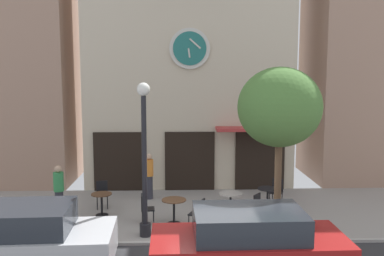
{
  "coord_description": "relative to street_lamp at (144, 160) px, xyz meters",
  "views": [
    {
      "loc": [
        -0.93,
        -10.76,
        4.49
      ],
      "look_at": [
        -0.48,
        2.72,
        2.79
      ],
      "focal_mm": 39.47,
      "sensor_mm": 36.0,
      "label": 1
    }
  ],
  "objects": [
    {
      "name": "cafe_chair_facing_street",
      "position": [
        1.53,
        0.47,
        -1.65
      ],
      "size": [
        0.53,
        0.53,
        0.9
      ],
      "color": "black",
      "rests_on": "ground_plane"
    },
    {
      "name": "pedestrian_orange",
      "position": [
        -0.13,
        3.6,
        -1.32
      ],
      "size": [
        0.43,
        0.43,
        1.67
      ],
      "color": "#2D2D38",
      "rests_on": "ground_plane"
    },
    {
      "name": "pedestrian_green",
      "position": [
        -2.84,
        1.68,
        -1.32
      ],
      "size": [
        0.38,
        0.38,
        1.67
      ],
      "color": "#2D2D38",
      "rests_on": "ground_plane"
    },
    {
      "name": "parked_car_silver",
      "position": [
        -2.72,
        -2.1,
        -1.42
      ],
      "size": [
        4.37,
        2.16,
        1.55
      ],
      "color": "#B7BABF",
      "rests_on": "ground_plane"
    },
    {
      "name": "cafe_table_center_left",
      "position": [
        -1.53,
        1.77,
        -1.68
      ],
      "size": [
        0.66,
        0.66,
        0.73
      ],
      "color": "black",
      "rests_on": "ground_plane"
    },
    {
      "name": "cafe_chair_right_end",
      "position": [
        3.25,
        1.03,
        -1.65
      ],
      "size": [
        0.56,
        0.56,
        0.9
      ],
      "color": "black",
      "rests_on": "ground_plane"
    },
    {
      "name": "cafe_chair_near_tree",
      "position": [
        4.35,
        2.75,
        -1.65
      ],
      "size": [
        0.55,
        0.55,
        0.9
      ],
      "color": "black",
      "rests_on": "ground_plane"
    },
    {
      "name": "cafe_chair_mid_row",
      "position": [
        -0.08,
        1.0,
        -1.65
      ],
      "size": [
        0.43,
        0.43,
        0.9
      ],
      "color": "black",
      "rests_on": "ground_plane"
    },
    {
      "name": "parked_car_red",
      "position": [
        2.47,
        -2.52,
        -1.42
      ],
      "size": [
        4.33,
        2.08,
        1.55
      ],
      "color": "maroon",
      "rests_on": "ground_plane"
    },
    {
      "name": "cafe_chair_under_awning",
      "position": [
        -1.67,
        2.64,
        -1.65
      ],
      "size": [
        0.47,
        0.47,
        0.9
      ],
      "color": "black",
      "rests_on": "ground_plane"
    },
    {
      "name": "ground_plane",
      "position": [
        1.86,
        -0.82,
        -2.2
      ],
      "size": [
        26.61,
        11.22,
        0.13
      ],
      "color": "gray"
    },
    {
      "name": "cafe_table_leftmost",
      "position": [
        2.59,
        1.58,
        -1.63
      ],
      "size": [
        0.74,
        0.74,
        0.76
      ],
      "color": "black",
      "rests_on": "ground_plane"
    },
    {
      "name": "street_tree",
      "position": [
        3.74,
        0.13,
        1.41
      ],
      "size": [
        2.34,
        2.11,
        4.72
      ],
      "color": "brown",
      "rests_on": "ground_plane"
    },
    {
      "name": "street_lamp",
      "position": [
        0.0,
        0.0,
        0.0
      ],
      "size": [
        0.36,
        0.36,
        4.29
      ],
      "color": "black",
      "rests_on": "ground_plane"
    },
    {
      "name": "cafe_table_near_curb",
      "position": [
        3.89,
        2.09,
        -1.65
      ],
      "size": [
        0.67,
        0.67,
        0.77
      ],
      "color": "black",
      "rests_on": "ground_plane"
    },
    {
      "name": "clock_building",
      "position": [
        1.38,
        6.17,
        3.48
      ],
      "size": [
        8.27,
        4.14,
        11.0
      ],
      "color": "beige",
      "rests_on": "ground_plane"
    },
    {
      "name": "cafe_table_center",
      "position": [
        0.79,
        0.93,
        -1.63
      ],
      "size": [
        0.74,
        0.74,
        0.76
      ],
      "color": "black",
      "rests_on": "ground_plane"
    }
  ]
}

